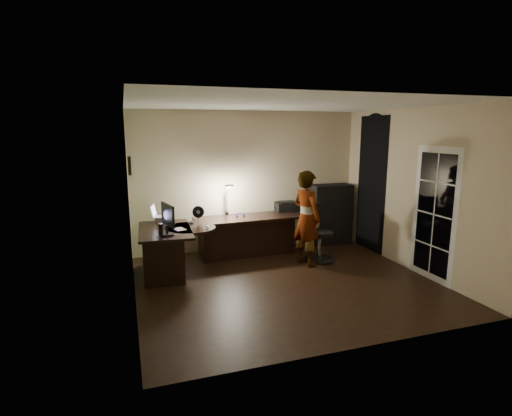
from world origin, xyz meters
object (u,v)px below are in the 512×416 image
object	(u,v)px
cabinet	(330,214)
desk_left	(166,252)
person	(307,218)
office_chair	(320,233)
monitor	(167,224)
desk_right	(248,236)

from	to	relation	value
cabinet	desk_left	bearing A→B (deg)	-163.75
person	cabinet	bearing A→B (deg)	-62.13
office_chair	person	bearing A→B (deg)	-173.81
desk_left	monitor	bearing A→B (deg)	-87.69
desk_left	office_chair	distance (m)	2.73
desk_left	person	bearing A→B (deg)	-3.01
desk_right	office_chair	bearing A→B (deg)	-33.48
cabinet	office_chair	distance (m)	1.20
cabinet	office_chair	size ratio (longest dim) A/B	1.22
desk_right	monitor	xyz separation A→B (m)	(-1.58, -0.98, 0.58)
cabinet	monitor	size ratio (longest dim) A/B	2.38
monitor	office_chair	distance (m)	2.78
desk_right	monitor	distance (m)	1.94
cabinet	monitor	bearing A→B (deg)	-157.69
desk_right	cabinet	xyz separation A→B (m)	(1.88, 0.25, 0.25)
office_chair	person	distance (m)	0.48
desk_right	monitor	bearing A→B (deg)	-150.61
cabinet	monitor	world-z (taller)	cabinet
person	office_chair	bearing A→B (deg)	-87.11
cabinet	monitor	xyz separation A→B (m)	(-3.45, -1.23, 0.33)
desk_left	desk_right	world-z (taller)	desk_left
monitor	office_chair	xyz separation A→B (m)	(2.72, 0.28, -0.44)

